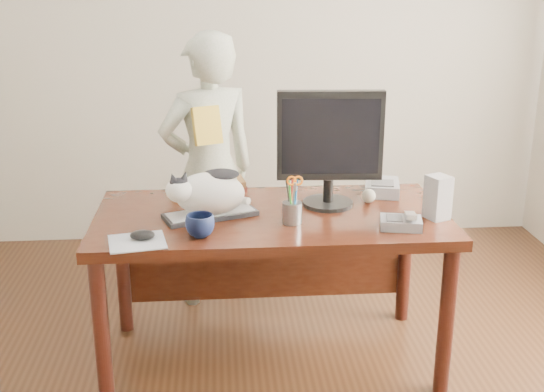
{
  "coord_description": "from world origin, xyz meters",
  "views": [
    {
      "loc": [
        -0.23,
        -2.32,
        1.8
      ],
      "look_at": [
        0.0,
        0.55,
        0.85
      ],
      "focal_mm": 45.0,
      "sensor_mm": 36.0,
      "label": 1
    }
  ],
  "objects": [
    {
      "name": "baseball",
      "position": [
        0.48,
        0.71,
        0.78
      ],
      "size": [
        0.07,
        0.07,
        0.07
      ],
      "rotation": [
        0.0,
        0.0,
        -0.39
      ],
      "color": "beige",
      "rests_on": "desk"
    },
    {
      "name": "desk",
      "position": [
        0.0,
        0.68,
        0.6
      ],
      "size": [
        1.6,
        0.8,
        0.75
      ],
      "color": "black",
      "rests_on": "ground"
    },
    {
      "name": "cat",
      "position": [
        -0.29,
        0.57,
        0.87
      ],
      "size": [
        0.39,
        0.3,
        0.23
      ],
      "rotation": [
        0.0,
        0.0,
        0.36
      ],
      "color": "white",
      "rests_on": "keyboard"
    },
    {
      "name": "calculator",
      "position": [
        0.57,
        0.85,
        0.78
      ],
      "size": [
        0.21,
        0.25,
        0.07
      ],
      "rotation": [
        0.0,
        0.0,
        -0.21
      ],
      "color": "slate",
      "rests_on": "desk"
    },
    {
      "name": "room",
      "position": [
        0.0,
        0.0,
        1.35
      ],
      "size": [
        4.5,
        4.5,
        4.5
      ],
      "color": "black",
      "rests_on": "ground"
    },
    {
      "name": "held_book",
      "position": [
        -0.29,
        1.12,
        1.05
      ],
      "size": [
        0.17,
        0.13,
        0.2
      ],
      "rotation": [
        0.0,
        0.0,
        0.4
      ],
      "color": "gold",
      "rests_on": "person"
    },
    {
      "name": "mouse",
      "position": [
        -0.55,
        0.31,
        0.77
      ],
      "size": [
        0.11,
        0.08,
        0.04
      ],
      "rotation": [
        0.0,
        0.0,
        0.19
      ],
      "color": "black",
      "rests_on": "mousepad"
    },
    {
      "name": "monitor",
      "position": [
        0.27,
        0.67,
        1.06
      ],
      "size": [
        0.49,
        0.25,
        0.55
      ],
      "rotation": [
        0.0,
        0.0,
        -0.06
      ],
      "color": "black",
      "rests_on": "desk"
    },
    {
      "name": "phone",
      "position": [
        0.55,
        0.37,
        0.78
      ],
      "size": [
        0.2,
        0.16,
        0.08
      ],
      "rotation": [
        0.0,
        0.0,
        -0.2
      ],
      "color": "slate",
      "rests_on": "desk"
    },
    {
      "name": "person",
      "position": [
        -0.29,
        1.29,
        0.76
      ],
      "size": [
        0.65,
        0.55,
        1.52
      ],
      "primitive_type": "imported",
      "rotation": [
        0.0,
        0.0,
        3.54
      ],
      "color": "silver",
      "rests_on": "ground"
    },
    {
      "name": "mousepad",
      "position": [
        -0.57,
        0.29,
        0.75
      ],
      "size": [
        0.26,
        0.24,
        0.01
      ],
      "rotation": [
        0.0,
        0.0,
        0.19
      ],
      "color": "#B4B9C1",
      "rests_on": "desk"
    },
    {
      "name": "pen_cup",
      "position": [
        0.08,
        0.47,
        0.81
      ],
      "size": [
        0.09,
        0.09,
        0.22
      ],
      "rotation": [
        0.0,
        0.0,
        -0.01
      ],
      "color": "gray",
      "rests_on": "desk"
    },
    {
      "name": "book_stack",
      "position": [
        -0.22,
        0.95,
        0.78
      ],
      "size": [
        0.25,
        0.21,
        0.08
      ],
      "rotation": [
        0.0,
        0.0,
        0.24
      ],
      "color": "#4A1913",
      "rests_on": "desk"
    },
    {
      "name": "speaker",
      "position": [
        0.73,
        0.48,
        0.85
      ],
      "size": [
        0.12,
        0.12,
        0.2
      ],
      "rotation": [
        0.0,
        0.0,
        0.39
      ],
      "color": "gray",
      "rests_on": "desk"
    },
    {
      "name": "coffee_mug",
      "position": [
        -0.32,
        0.34,
        0.8
      ],
      "size": [
        0.17,
        0.17,
        0.1
      ],
      "primitive_type": "imported",
      "rotation": [
        0.0,
        0.0,
        0.79
      ],
      "color": "black",
      "rests_on": "desk"
    },
    {
      "name": "keyboard",
      "position": [
        -0.28,
        0.58,
        0.76
      ],
      "size": [
        0.44,
        0.29,
        0.02
      ],
      "rotation": [
        0.0,
        0.0,
        0.36
      ],
      "color": "black",
      "rests_on": "desk"
    }
  ]
}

